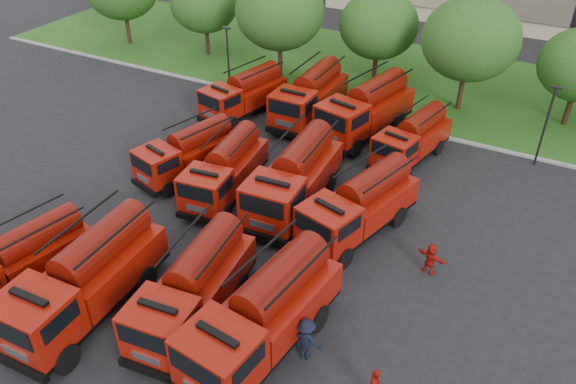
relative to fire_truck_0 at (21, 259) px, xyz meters
name	(u,v)px	position (x,y,z in m)	size (l,w,h in m)	color
ground	(211,271)	(6.88, 4.55, -1.48)	(140.00, 140.00, 0.00)	black
lawn	(394,77)	(6.88, 30.55, -1.42)	(70.00, 16.00, 0.12)	#1B5216
curb	(356,117)	(6.88, 22.45, -1.41)	(70.00, 0.30, 0.14)	gray
tree_1	(204,3)	(-9.12, 27.55, 3.07)	(5.71, 5.71, 6.98)	#382314
tree_2	(280,11)	(-1.12, 26.05, 3.87)	(6.72, 6.72, 8.22)	#382314
tree_3	(379,25)	(5.88, 28.55, 3.20)	(5.88, 5.88, 7.19)	#382314
tree_4	(471,39)	(12.88, 27.05, 3.74)	(6.55, 6.55, 8.01)	#382314
lamp_post_0	(228,57)	(-3.12, 21.75, 1.41)	(0.60, 0.25, 5.11)	black
lamp_post_1	(546,122)	(18.88, 21.75, 1.41)	(0.60, 0.25, 5.11)	black
fire_truck_0	(21,259)	(0.00, 0.00, 0.00)	(3.51, 6.79, 2.95)	black
fire_truck_1	(86,278)	(3.79, 0.19, 0.33)	(3.18, 8.04, 3.61)	black
fire_truck_2	(194,287)	(7.95, 1.98, 0.18)	(3.24, 7.46, 3.30)	black
fire_truck_3	(264,314)	(11.32, 1.94, 0.32)	(3.62, 8.11, 3.57)	black
fire_truck_4	(188,152)	(0.95, 11.08, -0.01)	(3.82, 6.76, 2.92)	black
fire_truck_5	(226,170)	(4.02, 10.38, 0.09)	(3.17, 7.10, 3.12)	black
fire_truck_6	(294,178)	(7.91, 11.11, 0.33)	(3.29, 8.07, 3.60)	black
fire_truck_7	(360,205)	(11.83, 10.58, 0.18)	(4.33, 7.65, 3.30)	black
fire_truck_8	(244,94)	(-0.31, 19.35, 0.07)	(3.76, 7.11, 3.08)	black
fire_truck_9	(310,96)	(4.05, 20.85, 0.26)	(2.81, 7.60, 3.46)	black
fire_truck_10	(366,109)	(8.25, 20.54, 0.33)	(4.48, 8.34, 3.61)	black
fire_truck_11	(413,138)	(11.97, 18.81, -0.02)	(3.45, 6.71, 2.91)	black
firefighter_1	(27,356)	(3.24, -2.95, -1.48)	(0.93, 0.51, 1.91)	#AA150D
firefighter_3	(306,356)	(13.03, 2.23, -1.48)	(1.28, 0.66, 1.98)	black
firefighter_4	(213,224)	(4.93, 7.64, -1.48)	(0.91, 0.60, 1.86)	black
firefighter_5	(428,272)	(15.92, 9.31, -1.48)	(1.51, 0.65, 1.63)	#AA150D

